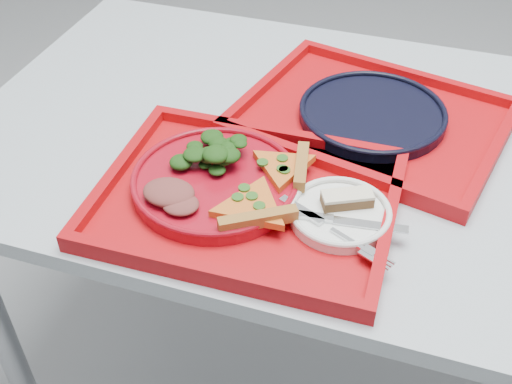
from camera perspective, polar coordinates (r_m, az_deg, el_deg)
table at (r=1.17m, az=13.54°, el=0.39°), size 1.60×0.80×0.75m
tray_main at (r=0.99m, az=-0.81°, el=-0.86°), size 0.46×0.36×0.01m
tray_far at (r=1.18m, az=10.22°, el=6.19°), size 0.52×0.44×0.01m
dinner_plate at (r=1.00m, az=-3.62°, el=0.80°), size 0.26×0.26×0.02m
side_plate at (r=0.95m, az=7.46°, el=-2.07°), size 0.15×0.15×0.01m
navy_plate at (r=1.17m, az=10.30°, el=6.75°), size 0.26×0.26×0.02m
pizza_slice_a at (r=0.93m, az=-0.32°, el=-1.11°), size 0.17×0.17×0.02m
pizza_slice_b at (r=1.00m, az=2.39°, el=2.43°), size 0.13×0.12×0.02m
salad_heap at (r=1.02m, az=-3.74°, el=3.93°), size 0.09×0.08×0.05m
meat_portion at (r=0.96m, az=-7.76°, el=-0.03°), size 0.08×0.06×0.02m
dessert_bar at (r=0.96m, az=8.11°, el=-0.60°), size 0.08×0.06×0.02m
knife at (r=0.93m, az=7.80°, el=-2.53°), size 0.19×0.04×0.01m
fork at (r=0.92m, az=6.61°, el=-3.20°), size 0.18×0.10×0.01m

